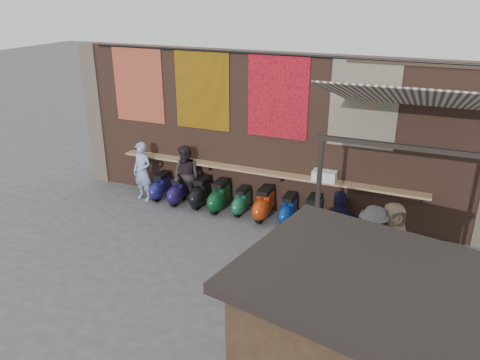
# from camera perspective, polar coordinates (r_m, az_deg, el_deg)

# --- Properties ---
(ground) EXTENTS (70.00, 70.00, 0.00)m
(ground) POSITION_cam_1_polar(r_m,az_deg,el_deg) (10.31, -1.93, -9.10)
(ground) COLOR #474749
(ground) RESTS_ON ground
(brick_wall) EXTENTS (10.00, 0.40, 4.00)m
(brick_wall) POSITION_cam_1_polar(r_m,az_deg,el_deg) (11.80, 3.41, 5.66)
(brick_wall) COLOR brown
(brick_wall) RESTS_ON ground
(pier_left) EXTENTS (0.50, 0.50, 4.00)m
(pier_left) POSITION_cam_1_polar(r_m,az_deg,el_deg) (14.31, -16.80, 7.72)
(pier_left) COLOR #4C4238
(pier_left) RESTS_ON ground
(eating_counter) EXTENTS (8.00, 0.32, 0.05)m
(eating_counter) POSITION_cam_1_polar(r_m,az_deg,el_deg) (11.76, 2.71, 0.98)
(eating_counter) COLOR #9E7A51
(eating_counter) RESTS_ON brick_wall
(shelf_box) EXTENTS (0.56, 0.32, 0.25)m
(shelf_box) POSITION_cam_1_polar(r_m,az_deg,el_deg) (11.28, 10.24, 0.50)
(shelf_box) COLOR white
(shelf_box) RESTS_ON eating_counter
(tapestry_redgold) EXTENTS (1.50, 0.02, 2.00)m
(tapestry_redgold) POSITION_cam_1_polar(r_m,az_deg,el_deg) (12.98, -12.28, 11.28)
(tapestry_redgold) COLOR maroon
(tapestry_redgold) RESTS_ON brick_wall
(tapestry_sun) EXTENTS (1.50, 0.02, 2.00)m
(tapestry_sun) POSITION_cam_1_polar(r_m,az_deg,el_deg) (12.01, -4.64, 10.85)
(tapestry_sun) COLOR orange
(tapestry_sun) RESTS_ON brick_wall
(tapestry_orange) EXTENTS (1.50, 0.02, 2.00)m
(tapestry_orange) POSITION_cam_1_polar(r_m,az_deg,el_deg) (11.25, 4.61, 10.08)
(tapestry_orange) COLOR red
(tapestry_orange) RESTS_ON brick_wall
(tapestry_multi) EXTENTS (1.50, 0.02, 2.00)m
(tapestry_multi) POSITION_cam_1_polar(r_m,az_deg,el_deg) (10.82, 14.83, 8.92)
(tapestry_multi) COLOR teal
(tapestry_multi) RESTS_ON brick_wall
(hang_rail) EXTENTS (9.50, 0.06, 0.06)m
(hang_rail) POSITION_cam_1_polar(r_m,az_deg,el_deg) (11.18, 3.24, 15.12)
(hang_rail) COLOR black
(hang_rail) RESTS_ON brick_wall
(scooter_stool_0) EXTENTS (0.34, 0.75, 0.71)m
(scooter_stool_0) POSITION_cam_1_polar(r_m,az_deg,el_deg) (12.98, -9.61, -0.75)
(scooter_stool_0) COLOR navy
(scooter_stool_0) RESTS_ON ground
(scooter_stool_1) EXTENTS (0.35, 0.77, 0.73)m
(scooter_stool_1) POSITION_cam_1_polar(r_m,az_deg,el_deg) (12.62, -7.45, -1.26)
(scooter_stool_1) COLOR #1D134A
(scooter_stool_1) RESTS_ON ground
(scooter_stool_2) EXTENTS (0.37, 0.82, 0.78)m
(scooter_stool_2) POSITION_cam_1_polar(r_m,az_deg,el_deg) (12.38, -4.76, -1.51)
(scooter_stool_2) COLOR black
(scooter_stool_2) RESTS_ON ground
(scooter_stool_3) EXTENTS (0.38, 0.83, 0.79)m
(scooter_stool_3) POSITION_cam_1_polar(r_m,az_deg,el_deg) (12.10, -2.52, -1.99)
(scooter_stool_3) COLOR #0D4321
(scooter_stool_3) RESTS_ON ground
(scooter_stool_4) EXTENTS (0.32, 0.71, 0.68)m
(scooter_stool_4) POSITION_cam_1_polar(r_m,az_deg,el_deg) (11.95, 0.19, -2.61)
(scooter_stool_4) COLOR #196541
(scooter_stool_4) RESTS_ON ground
(scooter_stool_5) EXTENTS (0.38, 0.84, 0.80)m
(scooter_stool_5) POSITION_cam_1_polar(r_m,az_deg,el_deg) (11.67, 2.93, -2.94)
(scooter_stool_5) COLOR #B7360E
(scooter_stool_5) RESTS_ON ground
(scooter_stool_6) EXTENTS (0.34, 0.75, 0.71)m
(scooter_stool_6) POSITION_cam_1_polar(r_m,az_deg,el_deg) (11.53, 5.87, -3.61)
(scooter_stool_6) COLOR navy
(scooter_stool_6) RESTS_ON ground
(scooter_stool_7) EXTENTS (0.37, 0.82, 0.77)m
(scooter_stool_7) POSITION_cam_1_polar(r_m,az_deg,el_deg) (11.37, 8.82, -3.97)
(scooter_stool_7) COLOR navy
(scooter_stool_7) RESTS_ON ground
(scooter_stool_8) EXTENTS (0.35, 0.78, 0.74)m
(scooter_stool_8) POSITION_cam_1_polar(r_m,az_deg,el_deg) (11.27, 12.02, -4.55)
(scooter_stool_8) COLOR #A02615
(scooter_stool_8) RESTS_ON ground
(diner_left) EXTENTS (0.65, 0.49, 1.62)m
(diner_left) POSITION_cam_1_polar(r_m,az_deg,el_deg) (12.85, -11.80, 1.02)
(diner_left) COLOR #8DA3CD
(diner_left) RESTS_ON ground
(diner_right) EXTENTS (0.91, 0.79, 1.62)m
(diner_right) POSITION_cam_1_polar(r_m,az_deg,el_deg) (12.37, -6.57, 0.50)
(diner_right) COLOR black
(diner_right) RESTS_ON ground
(shopper_navy) EXTENTS (1.09, 0.73, 1.72)m
(shopper_navy) POSITION_cam_1_polar(r_m,az_deg,el_deg) (9.66, 11.83, -6.03)
(shopper_navy) COLOR black
(shopper_navy) RESTS_ON ground
(shopper_grey) EXTENTS (1.18, 0.99, 1.58)m
(shopper_grey) POSITION_cam_1_polar(r_m,az_deg,el_deg) (9.49, 15.71, -7.46)
(shopper_grey) COLOR #57565B
(shopper_grey) RESTS_ON ground
(shopper_tan) EXTENTS (0.93, 0.88, 1.60)m
(shopper_tan) POSITION_cam_1_polar(r_m,az_deg,el_deg) (9.66, 17.87, -7.09)
(shopper_tan) COLOR #7F6950
(shopper_tan) RESTS_ON ground
(stall_roof) EXTENTS (3.13, 2.64, 0.12)m
(stall_roof) POSITION_cam_1_polar(r_m,az_deg,el_deg) (4.83, 17.08, -11.87)
(stall_roof) COLOR black
(stall_roof) RESTS_ON market_stall
(stall_sign) EXTENTS (1.18, 0.28, 0.50)m
(stall_sign) POSITION_cam_1_polar(r_m,az_deg,el_deg) (6.05, 19.17, -13.69)
(stall_sign) COLOR gold
(stall_sign) RESTS_ON market_stall
(awning_canvas) EXTENTS (3.20, 3.28, 0.97)m
(awning_canvas) POSITION_cam_1_polar(r_m,az_deg,el_deg) (9.07, 21.18, 9.26)
(awning_canvas) COLOR beige
(awning_canvas) RESTS_ON brick_wall
(awning_ledger) EXTENTS (3.30, 0.08, 0.12)m
(awning_ledger) POSITION_cam_1_polar(r_m,az_deg,el_deg) (10.57, 21.93, 13.04)
(awning_ledger) COLOR #33261C
(awning_ledger) RESTS_ON brick_wall
(awning_header) EXTENTS (3.00, 0.08, 0.08)m
(awning_header) POSITION_cam_1_polar(r_m,az_deg,el_deg) (7.73, 20.13, 3.71)
(awning_header) COLOR black
(awning_header) RESTS_ON awning_post_left
(awning_post_left) EXTENTS (0.09, 0.09, 3.10)m
(awning_post_left) POSITION_cam_1_polar(r_m,az_deg,el_deg) (8.46, 9.30, -4.82)
(awning_post_left) COLOR black
(awning_post_left) RESTS_ON ground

